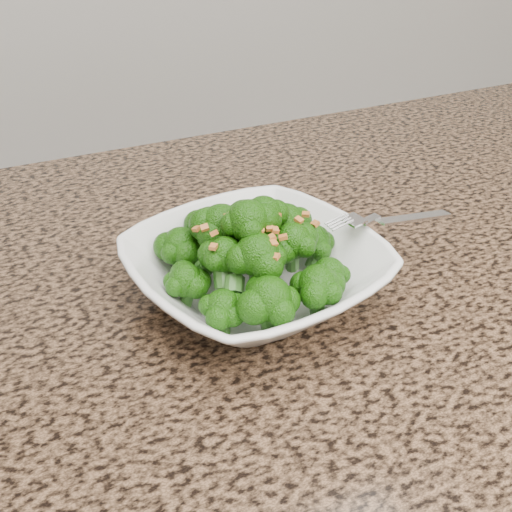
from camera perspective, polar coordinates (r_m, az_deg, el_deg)
name	(u,v)px	position (r m, az deg, el deg)	size (l,w,h in m)	color
granite_counter	(319,347)	(0.62, 5.61, -8.03)	(1.64, 1.04, 0.03)	brown
bowl	(256,273)	(0.64, 0.00, -1.50)	(0.25, 0.25, 0.06)	white
broccoli_pile	(256,214)	(0.61, 0.00, 3.79)	(0.22, 0.22, 0.07)	#1E5B0A
garlic_topping	(256,175)	(0.59, 0.00, 7.24)	(0.13, 0.13, 0.01)	orange
fork	(373,219)	(0.67, 10.39, 3.25)	(0.18, 0.03, 0.01)	silver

